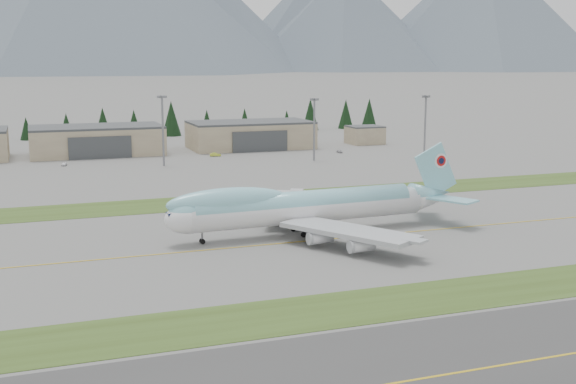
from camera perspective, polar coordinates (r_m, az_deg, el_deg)
name	(u,v)px	position (r m, az deg, el deg)	size (l,w,h in m)	color
ground	(251,246)	(137.51, -2.92, -4.30)	(7000.00, 7000.00, 0.00)	#5E5F5D
grass_strip_near	(329,310)	(103.29, 3.29, -9.32)	(400.00, 14.00, 0.08)	#364C1B
grass_strip_far	(199,203)	(180.01, -7.07, -0.86)	(400.00, 18.00, 0.08)	#364C1B
asphalt_taxiway	(414,380)	(83.37, 9.94, -14.44)	(400.00, 32.00, 0.04)	#313131
taxiway_line_main	(251,246)	(137.51, -2.92, -4.30)	(400.00, 0.40, 0.02)	gold
taxiway_line_near	(414,380)	(83.37, 9.94, -14.44)	(400.00, 0.40, 0.02)	gold
boeing_747_freighter	(305,206)	(145.91, 1.36, -1.12)	(65.64, 56.86, 17.36)	white
hangar_center	(97,140)	(279.84, -14.88, 3.98)	(48.00, 26.60, 10.80)	gray
hangar_right	(250,135)	(291.04, -3.00, 4.55)	(48.00, 26.60, 10.80)	gray
control_shed	(365,135)	(307.53, 6.09, 4.52)	(14.00, 12.00, 7.60)	gray
floodlight_masts	(228,118)	(246.26, -4.74, 5.84)	(162.32, 9.06, 23.37)	slate
service_vehicle_a	(64,166)	(253.24, -17.26, 2.00)	(1.44, 3.58, 1.22)	white
service_vehicle_b	(215,156)	(266.94, -5.76, 2.82)	(1.44, 4.09, 1.35)	#B6C731
service_vehicle_c	(340,153)	(276.76, 4.09, 3.11)	(1.51, 3.71, 1.08)	#9E9DA2
conifer_belt	(108,121)	(342.38, -14.03, 5.44)	(269.12, 15.77, 16.47)	black
mountain_ridge_rear	(71,4)	(3040.63, -16.80, 14.05)	(4430.32, 1073.44, 536.72)	#495562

